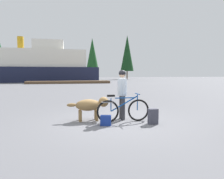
# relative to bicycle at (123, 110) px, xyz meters

# --- Properties ---
(ground_plane) EXTENTS (160.00, 160.00, 0.00)m
(ground_plane) POSITION_rel_bicycle_xyz_m (-0.26, 0.02, -0.39)
(ground_plane) COLOR slate
(bicycle) EXTENTS (1.75, 0.44, 0.92)m
(bicycle) POSITION_rel_bicycle_xyz_m (0.00, 0.00, 0.00)
(bicycle) COLOR black
(bicycle) RESTS_ON ground_plane
(person_cyclist) EXTENTS (0.32, 0.53, 1.69)m
(person_cyclist) POSITION_rel_bicycle_xyz_m (0.07, 0.38, 0.62)
(person_cyclist) COLOR #333338
(person_cyclist) RESTS_ON ground_plane
(dog) EXTENTS (1.38, 0.45, 0.78)m
(dog) POSITION_rel_bicycle_xyz_m (-0.99, 0.43, 0.12)
(dog) COLOR olive
(dog) RESTS_ON ground_plane
(backpack) EXTENTS (0.28, 0.20, 0.48)m
(backpack) POSITION_rel_bicycle_xyz_m (0.84, -0.45, -0.15)
(backpack) COLOR #3F3F4C
(backpack) RESTS_ON ground_plane
(handbag_pannier) EXTENTS (0.35, 0.25, 0.30)m
(handbag_pannier) POSITION_rel_bicycle_xyz_m (-0.63, -0.32, -0.24)
(handbag_pannier) COLOR navy
(handbag_pannier) RESTS_ON ground_plane
(dock_pier) EXTENTS (12.92, 2.41, 0.40)m
(dock_pier) POSITION_rel_bicycle_xyz_m (-1.56, 26.64, -0.19)
(dock_pier) COLOR brown
(dock_pier) RESTS_ON ground_plane
(ferry_boat) EXTENTS (22.60, 7.18, 8.34)m
(ferry_boat) POSITION_rel_bicycle_xyz_m (-7.33, 34.08, 2.51)
(ferry_boat) COLOR #191E38
(ferry_boat) RESTS_ON ground_plane
(pine_tree_center) EXTENTS (3.32, 3.32, 10.81)m
(pine_tree_center) POSITION_rel_bicycle_xyz_m (4.63, 46.86, 6.19)
(pine_tree_center) COLOR #4C331E
(pine_tree_center) RESTS_ON ground_plane
(pine_tree_far_right) EXTENTS (3.60, 3.60, 11.94)m
(pine_tree_far_right) POSITION_rel_bicycle_xyz_m (14.19, 47.08, 6.71)
(pine_tree_far_right) COLOR #4C331E
(pine_tree_far_right) RESTS_ON ground_plane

